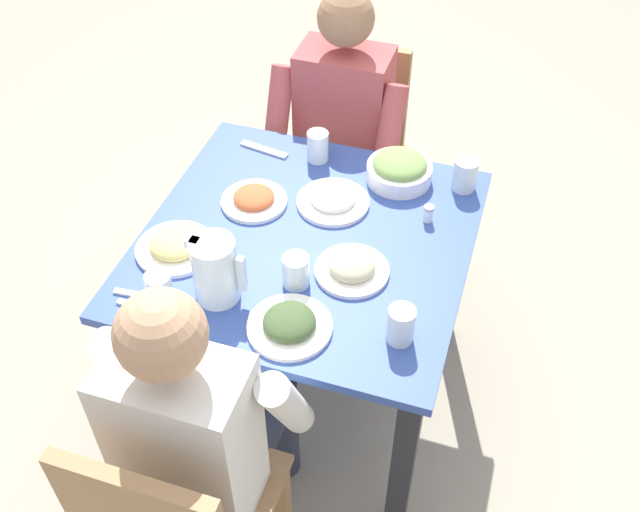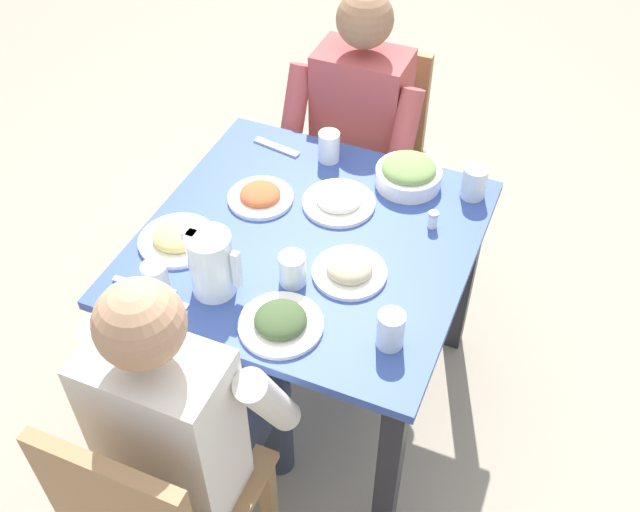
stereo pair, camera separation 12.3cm
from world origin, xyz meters
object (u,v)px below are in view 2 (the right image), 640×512
at_px(chair_far, 368,148).
at_px(salad_bowl, 409,173).
at_px(plate_dolmas, 281,322).
at_px(dining_table, 309,267).
at_px(water_pitcher, 212,264).
at_px(salt_shaker, 433,219).
at_px(water_glass_by_pitcher, 329,147).
at_px(plate_fries, 177,237).
at_px(diner_far, 351,145).
at_px(water_glass_near_left, 391,330).
at_px(diner_near, 190,411).
at_px(water_glass_far_left, 157,282).
at_px(plate_rice_curry, 260,196).
at_px(water_glass_far_right, 474,182).
at_px(chair_near, 156,511).
at_px(plate_yoghurt, 339,200).
at_px(water_glass_near_right, 292,269).
at_px(plate_beans, 350,269).

relative_size(chair_far, salad_bowl, 4.33).
distance_m(chair_far, plate_dolmas, 1.18).
relative_size(dining_table, salad_bowl, 4.56).
bearing_deg(water_pitcher, salt_shaker, 44.88).
height_order(water_glass_by_pitcher, salt_shaker, water_glass_by_pitcher).
bearing_deg(plate_fries, diner_far, 72.28).
bearing_deg(water_glass_near_left, salt_shaker, 93.15).
height_order(diner_near, salad_bowl, diner_near).
bearing_deg(water_glass_far_left, plate_rice_curry, 80.97).
bearing_deg(salt_shaker, water_glass_far_right, 68.50).
relative_size(water_glass_far_left, water_glass_far_right, 1.10).
bearing_deg(salad_bowl, chair_far, 121.84).
relative_size(chair_near, plate_fries, 3.92).
distance_m(diner_far, water_glass_near_left, 0.99).
distance_m(dining_table, plate_yoghurt, 0.22).
bearing_deg(water_glass_near_left, water_glass_far_right, 85.81).
relative_size(water_pitcher, salad_bowl, 0.93).
bearing_deg(chair_near, plate_dolmas, 74.22).
bearing_deg(water_glass_far_right, diner_near, -115.20).
distance_m(chair_far, plate_yoghurt, 0.70).
distance_m(chair_far, salad_bowl, 0.61).
height_order(diner_far, water_glass_near_right, diner_far).
relative_size(dining_table, water_glass_far_right, 9.07).
bearing_deg(water_glass_by_pitcher, chair_near, -88.93).
distance_m(diner_near, plate_rice_curry, 0.72).
distance_m(plate_beans, water_glass_near_left, 0.26).
bearing_deg(water_glass_far_left, water_glass_far_right, 47.77).
bearing_deg(chair_far, water_glass_by_pitcher, -88.89).
distance_m(chair_far, salt_shaker, 0.79).
relative_size(chair_far, water_glass_by_pitcher, 8.72).
distance_m(water_glass_by_pitcher, water_glass_far_right, 0.48).
bearing_deg(water_glass_far_left, plate_dolmas, 4.87).
distance_m(plate_rice_curry, plate_yoghurt, 0.24).
distance_m(plate_fries, water_glass_near_right, 0.37).
relative_size(plate_rice_curry, plate_yoghurt, 0.91).
xyz_separation_m(diner_near, plate_fries, (-0.27, 0.43, 0.12)).
bearing_deg(chair_near, water_glass_near_right, 81.38).
xyz_separation_m(plate_beans, salt_shaker, (0.15, 0.28, 0.01)).
bearing_deg(water_pitcher, diner_far, 86.27).
height_order(water_pitcher, water_glass_far_right, water_pitcher).
distance_m(plate_rice_curry, water_glass_near_left, 0.66).
bearing_deg(water_glass_near_right, diner_far, 99.14).
relative_size(plate_fries, salt_shaker, 4.19).
relative_size(diner_near, salad_bowl, 5.77).
relative_size(plate_beans, plate_rice_curry, 1.03).
xyz_separation_m(dining_table, water_glass_far_left, (-0.27, -0.37, 0.18)).
xyz_separation_m(salad_bowl, water_glass_by_pitcher, (-0.28, 0.02, 0.01)).
distance_m(chair_far, water_glass_near_left, 1.21).
bearing_deg(diner_near, salt_shaker, 63.95).
bearing_deg(diner_far, salt_shaker, -45.24).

